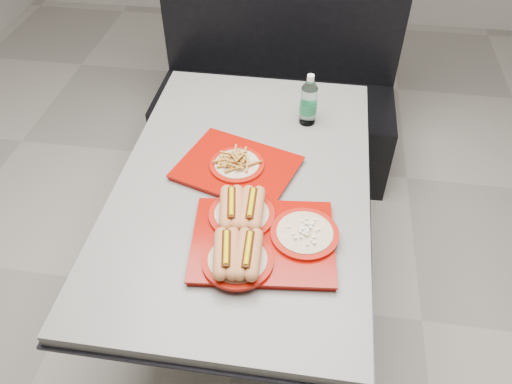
# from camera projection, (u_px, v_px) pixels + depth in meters

# --- Properties ---
(ground) EXTENTS (6.00, 6.00, 0.00)m
(ground) POSITION_uv_depth(u_px,v_px,m) (246.00, 299.00, 2.32)
(ground) COLOR gray
(ground) RESTS_ON ground
(diner_table) EXTENTS (0.92, 1.42, 0.75)m
(diner_table) POSITION_uv_depth(u_px,v_px,m) (244.00, 212.00, 1.91)
(diner_table) COLOR black
(diner_table) RESTS_ON ground
(booth_bench) EXTENTS (1.30, 0.57, 1.35)m
(booth_bench) POSITION_uv_depth(u_px,v_px,m) (276.00, 96.00, 2.82)
(booth_bench) COLOR black
(booth_bench) RESTS_ON ground
(tray_near) EXTENTS (0.48, 0.41, 0.10)m
(tray_near) POSITION_uv_depth(u_px,v_px,m) (257.00, 236.00, 1.56)
(tray_near) COLOR #8B0B03
(tray_near) RESTS_ON diner_table
(tray_far) EXTENTS (0.49, 0.43, 0.08)m
(tray_far) POSITION_uv_depth(u_px,v_px,m) (237.00, 166.00, 1.82)
(tray_far) COLOR #8B0B03
(tray_far) RESTS_ON diner_table
(water_bottle) EXTENTS (0.07, 0.07, 0.22)m
(water_bottle) POSITION_uv_depth(u_px,v_px,m) (309.00, 103.00, 1.99)
(water_bottle) COLOR silver
(water_bottle) RESTS_ON diner_table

